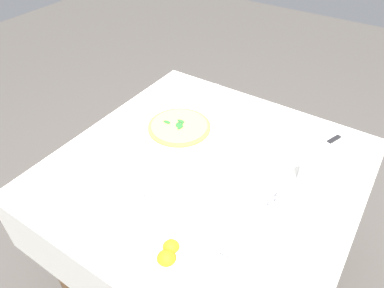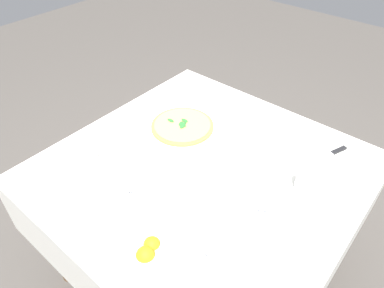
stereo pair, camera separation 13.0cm
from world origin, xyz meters
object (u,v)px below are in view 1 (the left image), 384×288
at_px(coffee_cup_near_right, 213,93).
at_px(coffee_cup_right_edge, 127,198).
at_px(pizza, 179,126).
at_px(citrus_bowl, 169,257).
at_px(coffee_cup_left_edge, 287,200).
at_px(menu_card, 91,156).
at_px(coffee_cup_near_left, 241,260).
at_px(pizza_plate, 179,129).
at_px(dinner_knife, 326,144).
at_px(water_glass_far_left, 308,172).
at_px(napkin_folded, 326,146).

relative_size(coffee_cup_near_right, coffee_cup_right_edge, 1.00).
distance_m(pizza, citrus_bowl, 0.65).
bearing_deg(coffee_cup_left_edge, coffee_cup_near_right, -129.08).
bearing_deg(menu_card, coffee_cup_near_left, -174.11).
relative_size(coffee_cup_near_left, coffee_cup_near_right, 1.02).
relative_size(coffee_cup_left_edge, coffee_cup_near_right, 1.00).
bearing_deg(citrus_bowl, menu_card, -109.75).
height_order(pizza_plate, coffee_cup_right_edge, coffee_cup_right_edge).
bearing_deg(coffee_cup_near_left, citrus_bowl, -60.58).
bearing_deg(pizza, coffee_cup_right_edge, 10.77).
xyz_separation_m(pizza_plate, pizza, (0.00, -0.00, 0.01)).
distance_m(pizza_plate, coffee_cup_left_edge, 0.58).
relative_size(coffee_cup_right_edge, citrus_bowl, 0.87).
height_order(coffee_cup_left_edge, menu_card, coffee_cup_left_edge).
bearing_deg(coffee_cup_near_left, pizza, -129.62).
bearing_deg(menu_card, citrus_bowl, 172.81).
distance_m(coffee_cup_near_left, dinner_knife, 0.68).
bearing_deg(coffee_cup_right_edge, water_glass_far_left, 132.87).
height_order(coffee_cup_near_right, citrus_bowl, citrus_bowl).
bearing_deg(citrus_bowl, water_glass_far_left, 157.90).
distance_m(coffee_cup_left_edge, citrus_bowl, 0.45).
xyz_separation_m(pizza, coffee_cup_near_left, (0.44, 0.54, 0.01)).
xyz_separation_m(pizza, coffee_cup_right_edge, (0.44, 0.08, 0.00)).
height_order(coffee_cup_left_edge, napkin_folded, coffee_cup_left_edge).
height_order(coffee_cup_near_left, coffee_cup_right_edge, coffee_cup_near_left).
distance_m(coffee_cup_near_left, napkin_folded, 0.69).
relative_size(coffee_cup_near_left, napkin_folded, 0.54).
bearing_deg(coffee_cup_left_edge, pizza_plate, -104.60).
height_order(coffee_cup_near_left, menu_card, coffee_cup_near_left).
bearing_deg(citrus_bowl, pizza, -147.58).
relative_size(pizza, coffee_cup_near_left, 2.10).
bearing_deg(coffee_cup_near_right, coffee_cup_right_edge, 7.59).
relative_size(pizza_plate, dinner_knife, 1.62).
bearing_deg(water_glass_far_left, coffee_cup_near_right, -117.37).
relative_size(pizza_plate, coffee_cup_near_right, 2.35).
height_order(coffee_cup_near_left, coffee_cup_near_right, coffee_cup_near_left).
xyz_separation_m(pizza_plate, water_glass_far_left, (-0.02, 0.58, 0.03)).
bearing_deg(pizza, pizza_plate, 94.94).
relative_size(coffee_cup_right_edge, dinner_knife, 0.69).
xyz_separation_m(coffee_cup_near_right, dinner_knife, (0.08, 0.60, -0.00)).
distance_m(coffee_cup_left_edge, water_glass_far_left, 0.16).
distance_m(pizza_plate, menu_card, 0.40).
bearing_deg(napkin_folded, water_glass_far_left, 13.73).
bearing_deg(coffee_cup_near_right, coffee_cup_near_left, 35.81).
bearing_deg(napkin_folded, coffee_cup_right_edge, -21.26).
distance_m(coffee_cup_near_left, coffee_cup_near_right, 0.95).
relative_size(water_glass_far_left, menu_card, 1.18).
height_order(pizza_plate, menu_card, menu_card).
bearing_deg(coffee_cup_right_edge, menu_card, -107.55).
relative_size(pizza_plate, napkin_folded, 1.24).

